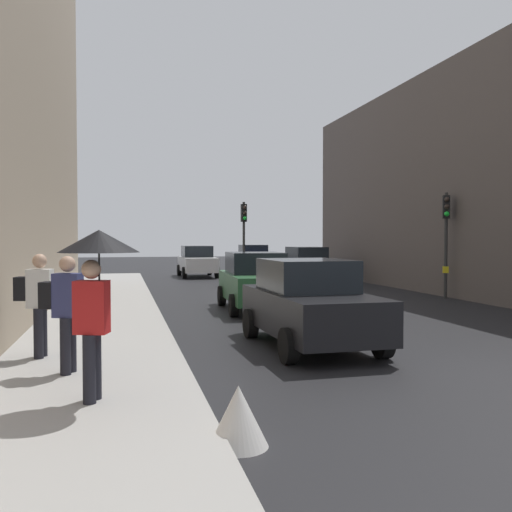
# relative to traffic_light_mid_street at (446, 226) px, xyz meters

# --- Properties ---
(sidewalk_kerb) EXTENTS (3.07, 40.00, 0.16)m
(sidewalk_kerb) POSITION_rel_traffic_light_mid_street_xyz_m (-11.98, -4.71, -2.58)
(sidewalk_kerb) COLOR #A8A5A0
(sidewalk_kerb) RESTS_ON ground
(traffic_light_mid_street) EXTENTS (0.35, 0.45, 3.85)m
(traffic_light_mid_street) POSITION_rel_traffic_light_mid_street_xyz_m (0.00, 0.00, 0.00)
(traffic_light_mid_street) COLOR #2D2D2D
(traffic_light_mid_street) RESTS_ON ground
(traffic_light_far_median) EXTENTS (0.25, 0.43, 3.92)m
(traffic_light_far_median) POSITION_rel_traffic_light_mid_street_xyz_m (-5.79, 8.01, 0.05)
(traffic_light_far_median) COLOR #2D2D2D
(traffic_light_far_median) RESTS_ON ground
(car_white_compact) EXTENTS (2.04, 4.21, 1.76)m
(car_white_compact) POSITION_rel_traffic_light_mid_street_xyz_m (-7.27, 13.79, -1.78)
(car_white_compact) COLOR silver
(car_white_compact) RESTS_ON ground
(car_silver_hatchback) EXTENTS (2.15, 4.27, 1.76)m
(car_silver_hatchback) POSITION_rel_traffic_light_mid_street_xyz_m (-2.41, 8.95, -1.78)
(car_silver_hatchback) COLOR #BCBCC1
(car_silver_hatchback) RESTS_ON ground
(car_green_estate) EXTENTS (2.18, 4.28, 1.76)m
(car_green_estate) POSITION_rel_traffic_light_mid_street_xyz_m (-7.47, -1.58, -1.78)
(car_green_estate) COLOR #2D6038
(car_green_estate) RESTS_ON ground
(car_dark_suv) EXTENTS (2.11, 4.25, 1.76)m
(car_dark_suv) POSITION_rel_traffic_light_mid_street_xyz_m (-7.78, -7.57, -1.78)
(car_dark_suv) COLOR black
(car_dark_suv) RESTS_ON ground
(car_blue_van) EXTENTS (2.06, 4.22, 1.76)m
(car_blue_van) POSITION_rel_traffic_light_mid_street_xyz_m (-2.98, 18.44, -1.78)
(car_blue_van) COLOR navy
(car_blue_van) RESTS_ON ground
(pedestrian_with_umbrella) EXTENTS (1.00, 1.00, 2.14)m
(pedestrian_with_umbrella) POSITION_rel_traffic_light_mid_street_xyz_m (-11.77, -11.15, -0.82)
(pedestrian_with_umbrella) COLOR black
(pedestrian_with_umbrella) RESTS_ON sidewalk_kerb
(pedestrian_with_grey_backpack) EXTENTS (0.65, 0.45, 1.77)m
(pedestrian_with_grey_backpack) POSITION_rel_traffic_light_mid_street_xyz_m (-12.30, -9.51, -1.49)
(pedestrian_with_grey_backpack) COLOR black
(pedestrian_with_grey_backpack) RESTS_ON sidewalk_kerb
(pedestrian_with_black_backpack) EXTENTS (0.64, 0.39, 1.77)m
(pedestrian_with_black_backpack) POSITION_rel_traffic_light_mid_street_xyz_m (-12.87, -8.21, -1.49)
(pedestrian_with_black_backpack) COLOR black
(pedestrian_with_black_backpack) RESTS_ON sidewalk_kerb
(warning_sign_triangle) EXTENTS (0.64, 0.64, 0.65)m
(warning_sign_triangle) POSITION_rel_traffic_light_mid_street_xyz_m (-10.28, -12.64, -2.33)
(warning_sign_triangle) COLOR silver
(warning_sign_triangle) RESTS_ON ground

